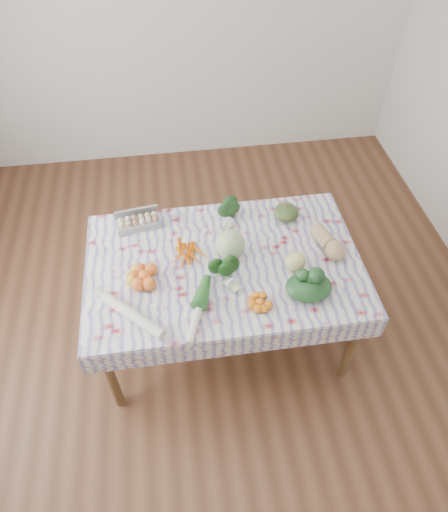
{
  "coord_description": "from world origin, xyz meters",
  "views": [
    {
      "loc": [
        -0.26,
        -1.79,
        2.84
      ],
      "look_at": [
        0.0,
        0.0,
        0.82
      ],
      "focal_mm": 32.0,
      "sensor_mm": 36.0,
      "label": 1
    }
  ],
  "objects_px": {
    "egg_carton": "(139,223)",
    "grapefruit": "(295,261)",
    "cabbage": "(230,244)",
    "kabocha_squash": "(286,212)",
    "dining_table": "(224,271)",
    "butternut_squash": "(329,241)"
  },
  "relations": [
    {
      "from": "egg_carton",
      "to": "grapefruit",
      "type": "xyz_separation_m",
      "value": [
        0.91,
        -0.48,
        0.02
      ]
    },
    {
      "from": "cabbage",
      "to": "kabocha_squash",
      "type": "bearing_deg",
      "value": 32.97
    },
    {
      "from": "cabbage",
      "to": "dining_table",
      "type": "bearing_deg",
      "value": -127.2
    },
    {
      "from": "egg_carton",
      "to": "butternut_squash",
      "type": "distance_m",
      "value": 1.2
    },
    {
      "from": "dining_table",
      "to": "egg_carton",
      "type": "relative_size",
      "value": 5.74
    },
    {
      "from": "kabocha_squash",
      "to": "butternut_squash",
      "type": "relative_size",
      "value": 0.58
    },
    {
      "from": "dining_table",
      "to": "cabbage",
      "type": "bearing_deg",
      "value": 52.8
    },
    {
      "from": "egg_carton",
      "to": "cabbage",
      "type": "height_order",
      "value": "cabbage"
    },
    {
      "from": "dining_table",
      "to": "kabocha_squash",
      "type": "relative_size",
      "value": 9.96
    },
    {
      "from": "egg_carton",
      "to": "grapefruit",
      "type": "bearing_deg",
      "value": -35.62
    },
    {
      "from": "egg_carton",
      "to": "kabocha_squash",
      "type": "distance_m",
      "value": 0.96
    },
    {
      "from": "dining_table",
      "to": "grapefruit",
      "type": "relative_size",
      "value": 13.32
    },
    {
      "from": "kabocha_squash",
      "to": "butternut_squash",
      "type": "bearing_deg",
      "value": -57.73
    },
    {
      "from": "kabocha_squash",
      "to": "butternut_squash",
      "type": "distance_m",
      "value": 0.36
    },
    {
      "from": "cabbage",
      "to": "grapefruit",
      "type": "xyz_separation_m",
      "value": [
        0.36,
        -0.16,
        -0.03
      ]
    },
    {
      "from": "cabbage",
      "to": "grapefruit",
      "type": "height_order",
      "value": "cabbage"
    },
    {
      "from": "butternut_squash",
      "to": "grapefruit",
      "type": "bearing_deg",
      "value": -168.61
    },
    {
      "from": "egg_carton",
      "to": "butternut_squash",
      "type": "height_order",
      "value": "butternut_squash"
    },
    {
      "from": "egg_carton",
      "to": "butternut_squash",
      "type": "bearing_deg",
      "value": -24.89
    },
    {
      "from": "dining_table",
      "to": "grapefruit",
      "type": "height_order",
      "value": "grapefruit"
    },
    {
      "from": "kabocha_squash",
      "to": "cabbage",
      "type": "height_order",
      "value": "cabbage"
    },
    {
      "from": "dining_table",
      "to": "kabocha_squash",
      "type": "xyz_separation_m",
      "value": [
        0.46,
        0.33,
        0.14
      ]
    }
  ]
}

